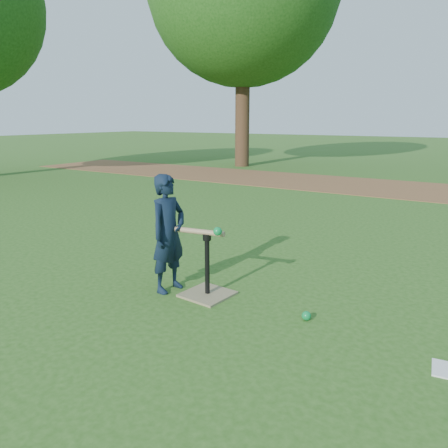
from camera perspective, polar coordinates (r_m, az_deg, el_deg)
The scene contains 6 objects.
ground at distance 4.40m, azimuth 4.91°, elevation -8.73°, with size 80.00×80.00×0.00m, color #285116.
dirt_strip at distance 11.40m, azimuth 22.66°, elevation 4.20°, with size 24.00×3.00×0.01m, color brown.
child at distance 4.27m, azimuth -7.28°, elevation -1.25°, with size 0.42×0.28×1.16m, color black.
wiffle_ball_ground at distance 3.84m, azimuth 10.71°, elevation -11.69°, with size 0.08×0.08×0.08m, color #0B7F38.
batting_tee at distance 4.25m, azimuth -2.18°, elevation -7.91°, with size 0.47×0.47×0.61m.
swing_action at distance 4.11m, azimuth -3.58°, elevation -0.90°, with size 0.66×0.17×0.12m.
Camera 1 is at (1.85, -3.62, 1.67)m, focal length 35.00 mm.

